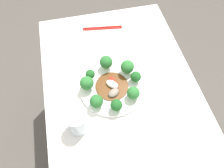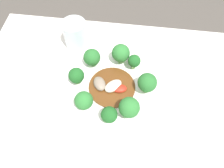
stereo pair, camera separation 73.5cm
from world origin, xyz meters
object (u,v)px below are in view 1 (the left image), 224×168
Objects in this scene: broccoli_southeast at (127,67)px; broccoli_northeast at (90,74)px; broccoli_north at (87,83)px; broccoli_southwest at (133,93)px; plate at (112,87)px; broccoli_northwest at (96,101)px; broccoli_south at (136,77)px; stirfry_center at (112,86)px; drinking_glass at (77,122)px; broccoli_west at (116,105)px; chopsticks at (102,28)px; broccoli_east at (106,62)px.

broccoli_northeast is at bearing 89.43° from broccoli_southeast.
broccoli_southwest is at bearing -115.65° from broccoli_north.
broccoli_northeast is at bearing 54.38° from plate.
broccoli_south is at bearing -66.67° from broccoli_northwest.
broccoli_southeast is (0.06, -0.08, 0.05)m from plate.
broccoli_southeast is 0.11m from stirfry_center.
drinking_glass is at bearing 157.85° from broccoli_northeast.
broccoli_west is 0.29× the size of chopsticks.
drinking_glass is at bearing 129.82° from broccoli_northwest.
broccoli_west is at bearing 175.96° from stirfry_center.
broccoli_north is (-0.05, 0.02, 0.01)m from broccoli_northeast.
plate is 0.12m from broccoli_northwest.
broccoli_northeast is at bearing -22.15° from drinking_glass.
broccoli_northwest is at bearing 156.50° from broccoli_east.
plate reaches higher than chopsticks.
broccoli_east reaches higher than stirfry_center.
broccoli_northeast is 0.39× the size of stirfry_center.
broccoli_south is at bearing -155.51° from broccoli_southeast.
broccoli_south is at bearing -168.56° from chopsticks.
broccoli_northeast is 0.27× the size of chopsticks.
broccoli_southwest is (-0.08, 0.03, 0.00)m from broccoli_south.
broccoli_northeast is 0.21m from broccoli_southwest.
stirfry_center is at bearing -4.04° from broccoli_west.
broccoli_south is 0.78× the size of broccoli_east.
broccoli_northwest is at bearing -165.08° from broccoli_north.
broccoli_east is at bearing -0.83° from broccoli_west.
broccoli_north is (-0.09, 0.10, -0.00)m from broccoli_east.
broccoli_north is at bearing 102.97° from broccoli_southeast.
plate is 1.95× the size of stirfry_center.
plate is 0.12m from broccoli_north.
broccoli_east reaches higher than broccoli_northeast.
broccoli_north is 0.18m from drinking_glass.
chopsticks is (0.38, -0.03, -0.02)m from stirfry_center.
broccoli_southwest reaches higher than chopsticks.
broccoli_east is 1.16× the size of broccoli_southwest.
broccoli_north is 0.39m from chopsticks.
broccoli_northwest is 0.60× the size of drinking_glass.
broccoli_northwest is 0.20m from broccoli_east.
broccoli_north is (0.01, 0.21, 0.01)m from broccoli_south.
drinking_glass is at bearing 107.51° from broccoli_southwest.
broccoli_northeast is 0.78× the size of broccoli_southeast.
broccoli_northeast is 0.11m from stirfry_center.
chopsticks is (0.53, -0.20, -0.05)m from drinking_glass.
broccoli_north is 1.19× the size of broccoli_west.
broccoli_southeast is 1.16× the size of broccoli_southwest.
broccoli_west is at bearing 152.06° from broccoli_southeast.
broccoli_north reaches higher than plate.
broccoli_west is 0.57× the size of drinking_glass.
broccoli_northwest is 0.09m from broccoli_north.
broccoli_east is (0.04, -0.08, 0.01)m from broccoli_northeast.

